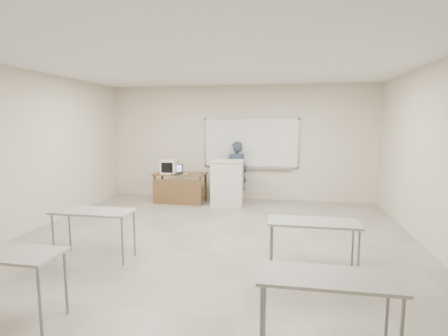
% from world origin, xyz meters
% --- Properties ---
extents(floor, '(7.00, 8.00, 0.01)m').
position_xyz_m(floor, '(0.00, 0.00, -0.01)').
color(floor, gray).
rests_on(floor, ground).
extents(whiteboard, '(2.48, 0.10, 1.31)m').
position_xyz_m(whiteboard, '(0.30, 3.97, 1.48)').
color(whiteboard, white).
rests_on(whiteboard, floor).
extents(student_desks, '(4.40, 2.20, 0.73)m').
position_xyz_m(student_desks, '(-0.00, -1.35, 0.67)').
color(student_desks, '#A2A19D').
rests_on(student_desks, floor).
extents(instructor_desk, '(1.31, 0.65, 0.75)m').
position_xyz_m(instructor_desk, '(-1.43, 3.19, 0.52)').
color(instructor_desk, brown).
rests_on(instructor_desk, floor).
extents(podium, '(0.79, 0.58, 1.12)m').
position_xyz_m(podium, '(-0.20, 3.20, 0.56)').
color(podium, white).
rests_on(podium, floor).
extents(crt_monitor, '(0.39, 0.44, 0.37)m').
position_xyz_m(crt_monitor, '(-1.68, 3.22, 0.93)').
color(crt_monitor, beige).
rests_on(crt_monitor, instructor_desk).
extents(laptop, '(0.32, 0.30, 0.24)m').
position_xyz_m(laptop, '(-1.53, 3.18, 0.81)').
color(laptop, black).
rests_on(laptop, instructor_desk).
extents(mouse, '(0.12, 0.09, 0.04)m').
position_xyz_m(mouse, '(-1.23, 3.10, 0.77)').
color(mouse, '#ADAFB4').
rests_on(mouse, instructor_desk).
extents(keyboard, '(0.47, 0.29, 0.02)m').
position_xyz_m(keyboard, '(-0.35, 3.08, 1.13)').
color(keyboard, beige).
rests_on(keyboard, podium).
extents(presenter, '(0.67, 0.56, 1.55)m').
position_xyz_m(presenter, '(-0.05, 3.71, 0.78)').
color(presenter, black).
rests_on(presenter, floor).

